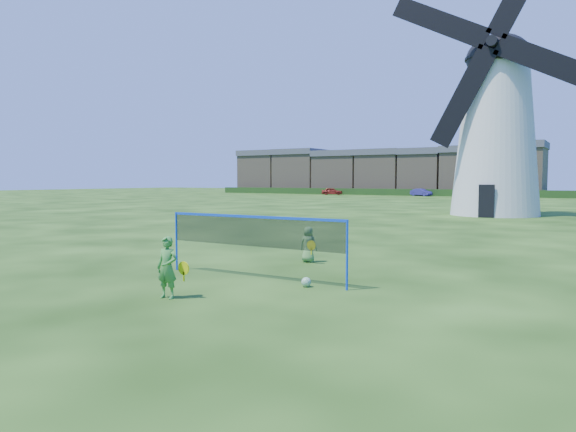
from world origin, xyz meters
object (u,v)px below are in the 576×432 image
(windmill, at_px, (496,126))
(play_ball, at_px, (306,282))
(car_right, at_px, (421,192))
(car_left, at_px, (332,191))
(badminton_net, at_px, (253,232))
(player_boy, at_px, (308,244))
(player_girl, at_px, (167,268))

(windmill, distance_m, play_ball, 28.00)
(car_right, bearing_deg, car_left, 118.06)
(badminton_net, bearing_deg, player_boy, 92.05)
(badminton_net, height_order, car_right, badminton_net)
(car_left, bearing_deg, windmill, -161.60)
(play_ball, height_order, car_left, car_left)
(play_ball, distance_m, car_right, 67.94)
(player_boy, bearing_deg, car_right, -83.06)
(badminton_net, height_order, play_ball, badminton_net)
(player_boy, relative_size, play_ball, 4.75)
(badminton_net, relative_size, car_left, 1.53)
(badminton_net, xyz_separation_m, play_ball, (1.57, -0.16, -1.03))
(badminton_net, distance_m, player_boy, 3.02)
(windmill, xyz_separation_m, car_right, (-16.72, 38.32, -5.50))
(badminton_net, distance_m, car_left, 70.32)
(windmill, bearing_deg, player_girl, -92.24)
(badminton_net, height_order, player_boy, badminton_net)
(player_boy, distance_m, car_left, 67.60)
(player_girl, bearing_deg, windmill, 79.84)
(player_girl, distance_m, play_ball, 3.12)
(car_left, relative_size, car_right, 1.00)
(player_boy, bearing_deg, badminton_net, 84.87)
(player_girl, xyz_separation_m, player_boy, (0.18, 5.57, -0.11))
(player_girl, distance_m, car_left, 72.58)
(windmill, height_order, play_ball, windmill)
(car_left, distance_m, car_right, 13.86)
(player_boy, relative_size, car_right, 0.32)
(play_ball, relative_size, car_right, 0.07)
(badminton_net, relative_size, play_ball, 22.95)
(car_right, bearing_deg, play_ball, -144.24)
(badminton_net, xyz_separation_m, car_right, (-15.84, 65.51, -0.60))
(player_boy, bearing_deg, windmill, -99.49)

